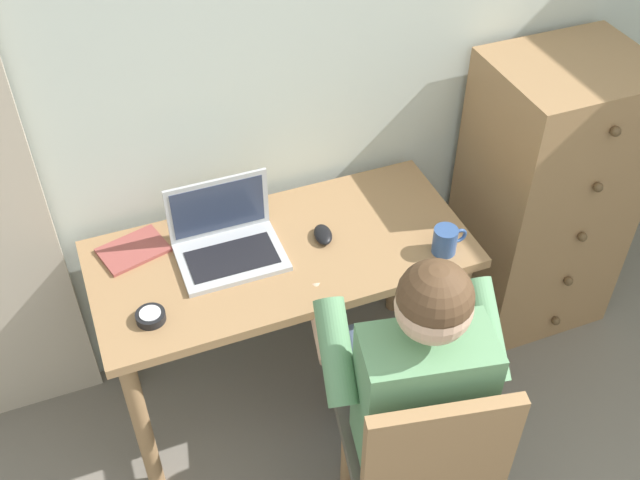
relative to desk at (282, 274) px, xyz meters
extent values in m
cube|color=silver|center=(0.28, 0.36, 0.63)|extent=(4.80, 0.05, 2.50)
cube|color=#9E754C|center=(0.00, 0.00, 0.09)|extent=(1.25, 0.58, 0.03)
cylinder|color=#9E754C|center=(-0.57, -0.23, -0.27)|extent=(0.06, 0.06, 0.70)
cylinder|color=#9E754C|center=(0.57, -0.23, -0.27)|extent=(0.06, 0.06, 0.70)
cylinder|color=#9E754C|center=(-0.57, 0.23, -0.27)|extent=(0.06, 0.06, 0.70)
cylinder|color=#9E754C|center=(0.57, 0.23, -0.27)|extent=(0.06, 0.06, 0.70)
cube|color=#9E754C|center=(1.10, 0.07, -0.04)|extent=(0.55, 0.46, 1.16)
sphere|color=brown|center=(1.10, -0.18, -0.51)|extent=(0.04, 0.04, 0.04)
sphere|color=brown|center=(1.10, -0.18, -0.28)|extent=(0.04, 0.04, 0.04)
sphere|color=brown|center=(1.10, -0.18, -0.04)|extent=(0.04, 0.04, 0.04)
sphere|color=brown|center=(1.10, -0.18, 0.19)|extent=(0.04, 0.04, 0.04)
sphere|color=brown|center=(1.10, -0.18, 0.42)|extent=(0.04, 0.04, 0.04)
cube|color=#5A5549|center=(0.19, -0.66, -0.20)|extent=(0.49, 0.47, 0.05)
cube|color=#9E754C|center=(0.15, -0.84, 0.04)|extent=(0.42, 0.12, 0.42)
cylinder|color=#9E754C|center=(0.39, -0.53, -0.42)|extent=(0.04, 0.04, 0.40)
cylinder|color=#9E754C|center=(0.05, -0.47, -0.42)|extent=(0.04, 0.04, 0.40)
cylinder|color=#6B84AD|center=(0.32, -0.46, -0.15)|extent=(0.21, 0.42, 0.14)
cylinder|color=#6B84AD|center=(0.14, -0.43, -0.15)|extent=(0.21, 0.42, 0.14)
cylinder|color=#6B84AD|center=(0.35, -0.26, -0.39)|extent=(0.11, 0.11, 0.47)
cylinder|color=#6B84AD|center=(0.18, -0.23, -0.39)|extent=(0.11, 0.11, 0.47)
cube|color=#609366|center=(0.18, -0.67, 0.08)|extent=(0.39, 0.26, 0.46)
cylinder|color=#609366|center=(0.42, -0.58, 0.16)|extent=(0.14, 0.31, 0.25)
cylinder|color=#609366|center=(-0.01, -0.50, 0.16)|extent=(0.14, 0.31, 0.25)
cylinder|color=#DBAD8E|center=(0.46, -0.39, 0.06)|extent=(0.12, 0.28, 0.11)
cylinder|color=#DBAD8E|center=(0.03, -0.30, 0.06)|extent=(0.12, 0.28, 0.11)
sphere|color=#DBAD8E|center=(0.19, -0.66, 0.44)|extent=(0.20, 0.20, 0.20)
sphere|color=#513823|center=(0.19, -0.66, 0.47)|extent=(0.20, 0.20, 0.20)
cube|color=#B7BABF|center=(-0.16, 0.02, 0.12)|extent=(0.34, 0.24, 0.02)
cube|color=black|center=(-0.16, 0.01, 0.13)|extent=(0.29, 0.16, 0.00)
cube|color=#B7BABF|center=(-0.16, 0.14, 0.24)|extent=(0.34, 0.01, 0.22)
cube|color=#2D3851|center=(-0.16, 0.14, 0.24)|extent=(0.31, 0.00, 0.18)
ellipsoid|color=black|center=(0.15, 0.01, 0.13)|extent=(0.08, 0.11, 0.03)
cylinder|color=black|center=(-0.46, -0.14, 0.13)|extent=(0.09, 0.09, 0.03)
cylinder|color=silver|center=(-0.46, -0.14, 0.14)|extent=(0.06, 0.06, 0.00)
cube|color=#994742|center=(-0.45, 0.17, 0.12)|extent=(0.24, 0.20, 0.01)
cylinder|color=#33518C|center=(0.50, -0.20, 0.16)|extent=(0.08, 0.08, 0.09)
torus|color=#33518C|center=(0.55, -0.20, 0.16)|extent=(0.06, 0.01, 0.06)
camera|label=1|loc=(-0.55, -1.75, 1.85)|focal=42.90mm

